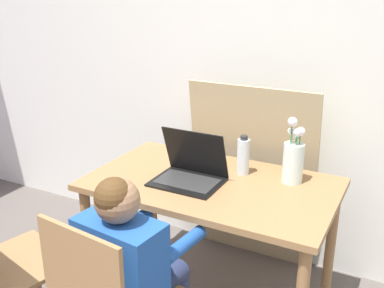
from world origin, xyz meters
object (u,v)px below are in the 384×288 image
object	(u,v)px
person_seated	(131,258)
water_bottle	(243,156)
laptop	(191,170)
flower_vase	(293,158)

from	to	relation	value
person_seated	water_bottle	xyz separation A→B (m)	(0.16, 0.73, 0.20)
laptop	water_bottle	xyz separation A→B (m)	(0.19, 0.19, 0.04)
person_seated	flower_vase	bearing A→B (deg)	-111.88
laptop	flower_vase	distance (m)	0.48
laptop	flower_vase	world-z (taller)	flower_vase
laptop	water_bottle	distance (m)	0.27
flower_vase	water_bottle	world-z (taller)	flower_vase
person_seated	flower_vase	size ratio (longest dim) A/B	2.97
flower_vase	person_seated	bearing A→B (deg)	-118.48
flower_vase	laptop	bearing A→B (deg)	-153.96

